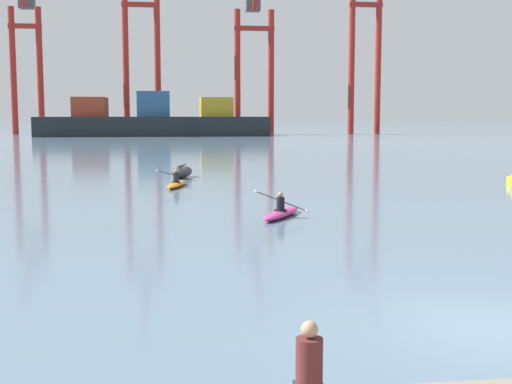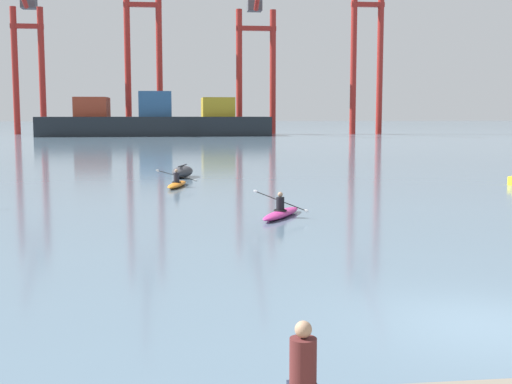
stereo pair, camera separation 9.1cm
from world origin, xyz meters
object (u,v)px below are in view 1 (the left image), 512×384
Objects in this scene: gantry_crane_west at (25,49)px; kayak_orange at (176,184)px; capsized_dinghy at (182,172)px; kayak_magenta at (281,213)px; container_barge at (154,121)px; gantry_crane_west_mid at (141,32)px; gantry_crane_east at (366,34)px; gantry_crane_east_mid at (255,47)px; seated_onlooker at (309,365)px.

gantry_crane_west reaches higher than kayak_orange.
capsized_dinghy is 0.86× the size of kayak_magenta.
container_barge is 19.94m from gantry_crane_west_mid.
container_barge is 11.86× the size of kayak_orange.
gantry_crane_west is (-24.48, 12.07, 13.77)m from container_barge.
kayak_orange reaches higher than capsized_dinghy.
gantry_crane_east_mid is at bearing 174.58° from gantry_crane_east.
gantry_crane_east_mid is at bearing -5.34° from gantry_crane_west.
gantry_crane_west_mid reaches higher than seated_onlooker.
gantry_crane_east is 10.86× the size of kayak_orange.
gantry_crane_east is at bearing 73.46° from seated_onlooker.
gantry_crane_west_mid is (22.05, -2.02, 3.28)m from gantry_crane_west.
gantry_crane_west is 35.03× the size of seated_onlooker.
gantry_crane_west_mid is 1.15× the size of gantry_crane_east_mid.
kayak_magenta reaches higher than kayak_orange.
gantry_crane_west_mid is at bearing 94.84° from kayak_magenta.
capsized_dinghy is at bearing 91.35° from seated_onlooker.
gantry_crane_east is 98.76m from capsized_dinghy.
gantry_crane_west_mid reaches higher than gantry_crane_east.
gantry_crane_west_mid reaches higher than gantry_crane_east_mid.
container_barge is at bearing 92.11° from seated_onlooker.
kayak_orange is at bearing -111.76° from gantry_crane_east.
gantry_crane_east is at bearing 72.16° from kayak_magenta.
kayak_magenta is 3.64× the size of seated_onlooker.
container_barge is 100.27m from kayak_magenta.
kayak_magenta reaches higher than capsized_dinghy.
gantry_crane_east is at bearing 67.25° from capsized_dinghy.
gantry_crane_east reaches higher than container_barge.
gantry_crane_east reaches higher than kayak_magenta.
gantry_crane_west_mid is at bearing 174.55° from gantry_crane_east_mid.
gantry_crane_west is at bearing 174.66° from gantry_crane_east_mid.
gantry_crane_east_mid reaches higher than kayak_orange.
gantry_crane_west_mid is 12.14× the size of kayak_magenta.
gantry_crane_east_mid is 109.95m from kayak_magenta.
gantry_crane_east is at bearing -5.42° from gantry_crane_east_mid.
kayak_magenta is (-34.09, -105.92, -19.28)m from gantry_crane_east.
gantry_crane_east is (40.99, 5.91, 16.84)m from container_barge.
gantry_crane_east reaches higher than seated_onlooker.
gantry_crane_west reaches higher than container_barge.
gantry_crane_east is (21.63, -2.05, 2.69)m from gantry_crane_east_mid.
capsized_dinghy is (-15.83, -91.41, -16.41)m from gantry_crane_east_mid.
gantry_crane_west_mid reaches higher than container_barge.
seated_onlooker is (28.80, -129.59, -15.33)m from gantry_crane_west.
seated_onlooker is (6.75, -127.56, -18.61)m from gantry_crane_west_mid.
gantry_crane_east_mid reaches higher than seated_onlooker.
kayak_magenta is at bearing 81.63° from seated_onlooker.
kayak_orange is (5.57, -98.94, -19.49)m from gantry_crane_west_mid.
kayak_orange is 1.06× the size of kayak_magenta.
capsized_dinghy is at bearing -112.75° from gantry_crane_east.
gantry_crane_west is 133.63m from seated_onlooker.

